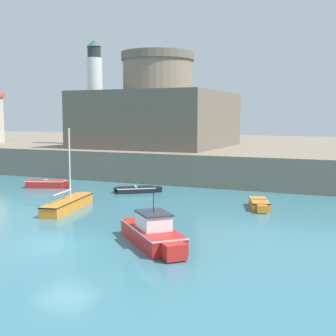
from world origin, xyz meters
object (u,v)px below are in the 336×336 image
object	(u,v)px
dinghy_black_1	(137,189)
motorboat_red_4	(153,233)
mooring_buoy	(151,217)
sailboat_orange_0	(69,203)
lighthouse	(95,94)
dinghy_red_2	(47,184)
dinghy_orange_3	(259,204)
fortress	(158,113)

from	to	relation	value
dinghy_black_1	motorboat_red_4	bearing A→B (deg)	-59.58
mooring_buoy	sailboat_orange_0	bearing A→B (deg)	171.65
motorboat_red_4	lighthouse	size ratio (longest dim) A/B	0.41
dinghy_red_2	mooring_buoy	xyz separation A→B (m)	(12.93, -7.53, -0.08)
dinghy_red_2	lighthouse	bearing A→B (deg)	107.51
dinghy_black_1	lighthouse	world-z (taller)	lighthouse
dinghy_red_2	dinghy_orange_3	world-z (taller)	dinghy_red_2
motorboat_red_4	lighthouse	bearing A→B (deg)	126.91
dinghy_orange_3	lighthouse	size ratio (longest dim) A/B	0.28
fortress	lighthouse	size ratio (longest dim) A/B	1.20
dinghy_red_2	dinghy_orange_3	xyz separation A→B (m)	(17.56, -1.59, -0.03)
dinghy_black_1	dinghy_orange_3	world-z (taller)	dinghy_orange_3
sailboat_orange_0	dinghy_orange_3	distance (m)	11.82
dinghy_red_2	lighthouse	distance (m)	17.04
mooring_buoy	motorboat_red_4	bearing A→B (deg)	-62.73
motorboat_red_4	mooring_buoy	xyz separation A→B (m)	(-2.15, 4.17, -0.30)
sailboat_orange_0	fortress	size ratio (longest dim) A/B	0.44
sailboat_orange_0	fortress	bearing A→B (deg)	99.55
sailboat_orange_0	lighthouse	size ratio (longest dim) A/B	0.52
sailboat_orange_0	motorboat_red_4	size ratio (longest dim) A/B	1.29
fortress	sailboat_orange_0	bearing A→B (deg)	-80.45
sailboat_orange_0	dinghy_black_1	bearing A→B (deg)	83.57
dinghy_orange_3	mooring_buoy	size ratio (longest dim) A/B	6.71
dinghy_orange_3	fortress	xyz separation A→B (m)	(-14.12, 15.38, 5.72)
sailboat_orange_0	dinghy_black_1	xyz separation A→B (m)	(0.84, 7.48, -0.15)
sailboat_orange_0	mooring_buoy	world-z (taller)	sailboat_orange_0
motorboat_red_4	lighthouse	distance (m)	33.57
sailboat_orange_0	dinghy_black_1	distance (m)	7.52
mooring_buoy	dinghy_black_1	bearing A→B (deg)	121.92
dinghy_red_2	motorboat_red_4	world-z (taller)	motorboat_red_4
sailboat_orange_0	dinghy_red_2	bearing A→B (deg)	135.99
sailboat_orange_0	mooring_buoy	distance (m)	6.12
sailboat_orange_0	dinghy_red_2	xyz separation A→B (m)	(-6.88, 6.65, -0.06)
sailboat_orange_0	lighthouse	world-z (taller)	lighthouse
dinghy_red_2	mooring_buoy	distance (m)	14.97
motorboat_red_4	fortress	world-z (taller)	fortress
dinghy_orange_3	fortress	bearing A→B (deg)	132.56
mooring_buoy	fortress	size ratio (longest dim) A/B	0.03
mooring_buoy	dinghy_orange_3	bearing A→B (deg)	52.07
dinghy_orange_3	motorboat_red_4	xyz separation A→B (m)	(-2.48, -10.11, 0.25)
mooring_buoy	lighthouse	world-z (taller)	lighthouse
dinghy_orange_3	fortress	world-z (taller)	fortress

